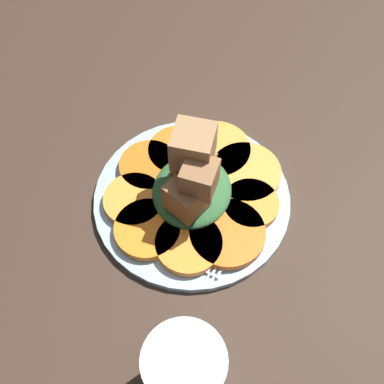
# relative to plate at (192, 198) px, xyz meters

# --- Properties ---
(table_slab) EXTENTS (1.20, 1.20, 0.02)m
(table_slab) POSITION_rel_plate_xyz_m (0.00, 0.00, -0.02)
(table_slab) COLOR #38281E
(table_slab) RESTS_ON ground
(plate) EXTENTS (0.26, 0.26, 0.01)m
(plate) POSITION_rel_plate_xyz_m (0.00, 0.00, 0.00)
(plate) COLOR #99B7D1
(plate) RESTS_ON table_slab
(carrot_slice_0) EXTENTS (0.08, 0.08, 0.01)m
(carrot_slice_0) POSITION_rel_plate_xyz_m (-0.06, 0.04, 0.01)
(carrot_slice_0) COLOR orange
(carrot_slice_0) RESTS_ON plate
(carrot_slice_1) EXTENTS (0.08, 0.08, 0.01)m
(carrot_slice_1) POSITION_rel_plate_xyz_m (-0.07, -0.01, 0.01)
(carrot_slice_1) COLOR orange
(carrot_slice_1) RESTS_ON plate
(carrot_slice_2) EXTENTS (0.10, 0.10, 0.01)m
(carrot_slice_2) POSITION_rel_plate_xyz_m (-0.05, -0.06, 0.01)
(carrot_slice_2) COLOR orange
(carrot_slice_2) RESTS_ON plate
(carrot_slice_3) EXTENTS (0.07, 0.07, 0.01)m
(carrot_slice_3) POSITION_rel_plate_xyz_m (-0.00, -0.08, 0.01)
(carrot_slice_3) COLOR orange
(carrot_slice_3) RESTS_ON plate
(carrot_slice_4) EXTENTS (0.10, 0.10, 0.01)m
(carrot_slice_4) POSITION_rel_plate_xyz_m (0.05, -0.06, 0.01)
(carrot_slice_4) COLOR orange
(carrot_slice_4) RESTS_ON plate
(carrot_slice_5) EXTENTS (0.10, 0.10, 0.01)m
(carrot_slice_5) POSITION_rel_plate_xyz_m (0.08, -0.02, 0.01)
(carrot_slice_5) COLOR orange
(carrot_slice_5) RESTS_ON plate
(carrot_slice_6) EXTENTS (0.08, 0.08, 0.01)m
(carrot_slice_6) POSITION_rel_plate_xyz_m (0.06, 0.03, 0.01)
(carrot_slice_6) COLOR orange
(carrot_slice_6) RESTS_ON plate
(carrot_slice_7) EXTENTS (0.08, 0.08, 0.01)m
(carrot_slice_7) POSITION_rel_plate_xyz_m (0.03, 0.07, 0.01)
(carrot_slice_7) COLOR orange
(carrot_slice_7) RESTS_ON plate
(carrot_slice_8) EXTENTS (0.08, 0.08, 0.01)m
(carrot_slice_8) POSITION_rel_plate_xyz_m (-0.03, 0.07, 0.01)
(carrot_slice_8) COLOR orange
(carrot_slice_8) RESTS_ON plate
(center_pile) EXTENTS (0.12, 0.10, 0.12)m
(center_pile) POSITION_rel_plate_xyz_m (-0.01, -0.00, 0.05)
(center_pile) COLOR #2D6033
(center_pile) RESTS_ON plate
(fork) EXTENTS (0.18, 0.07, 0.00)m
(fork) POSITION_rel_plate_xyz_m (-0.02, -0.07, 0.01)
(fork) COLOR silver
(fork) RESTS_ON plate
(water_glass) EXTENTS (0.08, 0.08, 0.12)m
(water_glass) POSITION_rel_plate_xyz_m (-0.23, -0.04, 0.05)
(water_glass) COLOR silver
(water_glass) RESTS_ON table_slab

